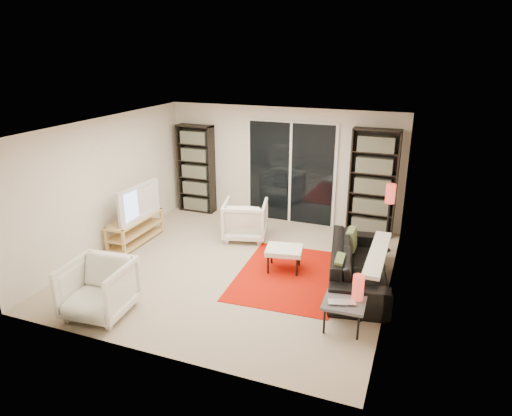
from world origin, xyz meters
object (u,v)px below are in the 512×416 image
object	(u,v)px
floor_lamp	(390,201)
sofa	(359,265)
bookshelf_left	(196,169)
armchair_back	(245,220)
tv_stand	(136,229)
armchair_front	(98,289)
ottoman	(284,251)
bookshelf_right	(373,183)
side_table	(344,304)

from	to	relation	value
floor_lamp	sofa	bearing A→B (deg)	-100.99
bookshelf_left	armchair_back	world-z (taller)	bookshelf_left
tv_stand	armchair_front	distance (m)	2.50
bookshelf_left	ottoman	distance (m)	3.53
armchair_back	armchair_front	bearing A→B (deg)	60.50
armchair_front	bookshelf_right	bearing A→B (deg)	49.38
bookshelf_left	ottoman	world-z (taller)	bookshelf_left
armchair_front	side_table	xyz separation A→B (m)	(3.23, 0.88, -0.03)
bookshelf_right	armchair_front	bearing A→B (deg)	-125.66
armchair_back	side_table	bearing A→B (deg)	120.68
armchair_front	side_table	world-z (taller)	armchair_front
bookshelf_left	bookshelf_right	distance (m)	3.85
bookshelf_right	floor_lamp	xyz separation A→B (m)	(0.39, -0.73, -0.09)
armchair_front	floor_lamp	xyz separation A→B (m)	(3.49, 3.59, 0.56)
bookshelf_left	armchair_back	size ratio (longest dim) A/B	2.34
armchair_back	ottoman	xyz separation A→B (m)	(1.12, -1.04, -0.03)
ottoman	sofa	bearing A→B (deg)	-0.70
bookshelf_right	ottoman	bearing A→B (deg)	-117.49
bookshelf_right	floor_lamp	world-z (taller)	bookshelf_right
bookshelf_left	sofa	size ratio (longest dim) A/B	0.89
ottoman	tv_stand	bearing A→B (deg)	178.09
sofa	ottoman	world-z (taller)	sofa
tv_stand	sofa	world-z (taller)	sofa
sofa	ottoman	size ratio (longest dim) A/B	3.29
armchair_back	side_table	distance (m)	3.33
armchair_back	floor_lamp	distance (m)	2.71
armchair_back	sofa	bearing A→B (deg)	141.30
bookshelf_left	floor_lamp	world-z (taller)	bookshelf_left
side_table	sofa	bearing A→B (deg)	90.60
bookshelf_left	armchair_front	size ratio (longest dim) A/B	2.26
armchair_front	floor_lamp	distance (m)	5.04
sofa	armchair_front	distance (m)	3.88
bookshelf_left	armchair_front	bearing A→B (deg)	-80.17
side_table	floor_lamp	xyz separation A→B (m)	(0.26, 2.71, 0.60)
side_table	bookshelf_right	bearing A→B (deg)	92.15
bookshelf_right	tv_stand	xyz separation A→B (m)	(-4.10, -2.04, -0.79)
bookshelf_right	side_table	distance (m)	3.52
tv_stand	floor_lamp	bearing A→B (deg)	16.17
ottoman	bookshelf_left	bearing A→B (deg)	142.04
side_table	tv_stand	bearing A→B (deg)	161.59
bookshelf_left	armchair_back	bearing A→B (deg)	-34.00
sofa	floor_lamp	world-z (taller)	floor_lamp
bookshelf_right	armchair_front	world-z (taller)	bookshelf_right
sofa	side_table	xyz separation A→B (m)	(0.01, -1.29, 0.04)
sofa	side_table	world-z (taller)	sofa
armchair_back	side_table	xyz separation A→B (m)	(2.36, -2.35, -0.02)
armchair_front	ottoman	distance (m)	2.96
tv_stand	sofa	bearing A→B (deg)	-1.56
armchair_back	bookshelf_left	bearing A→B (deg)	-48.42
ottoman	side_table	bearing A→B (deg)	-46.51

